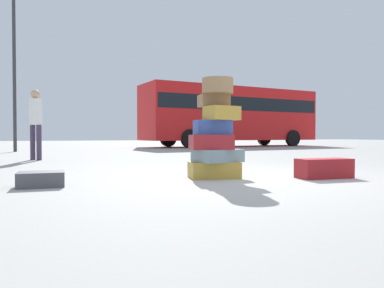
# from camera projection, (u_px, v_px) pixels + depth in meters

# --- Properties ---
(ground_plane) EXTENTS (80.00, 80.00, 0.00)m
(ground_plane) POSITION_uv_depth(u_px,v_px,m) (249.00, 179.00, 5.17)
(ground_plane) COLOR #9E9E99
(suitcase_tower) EXTENTS (0.78, 0.61, 1.41)m
(suitcase_tower) POSITION_uv_depth(u_px,v_px,m) (215.00, 136.00, 5.25)
(suitcase_tower) COLOR #B28C33
(suitcase_tower) RESTS_ON ground
(suitcase_tan_white_trunk) EXTENTS (0.57, 0.31, 0.29)m
(suitcase_tan_white_trunk) POSITION_uv_depth(u_px,v_px,m) (216.00, 156.00, 8.01)
(suitcase_tan_white_trunk) COLOR #B28C33
(suitcase_tan_white_trunk) RESTS_ON ground
(suitcase_maroon_left_side) EXTENTS (0.80, 0.39, 0.27)m
(suitcase_maroon_left_side) POSITION_uv_depth(u_px,v_px,m) (324.00, 168.00, 5.24)
(suitcase_maroon_left_side) COLOR maroon
(suitcase_maroon_left_side) RESTS_ON ground
(suitcase_charcoal_foreground_near) EXTENTS (0.54, 0.40, 0.18)m
(suitcase_charcoal_foreground_near) POSITION_uv_depth(u_px,v_px,m) (41.00, 179.00, 4.36)
(suitcase_charcoal_foreground_near) COLOR #4C4C51
(suitcase_charcoal_foreground_near) RESTS_ON ground
(person_bearded_onlooker) EXTENTS (0.30, 0.30, 1.71)m
(person_bearded_onlooker) POSITION_uv_depth(u_px,v_px,m) (36.00, 118.00, 9.02)
(person_bearded_onlooker) COLOR #3F334C
(person_bearded_onlooker) RESTS_ON ground
(parked_bus) EXTENTS (10.24, 3.56, 3.15)m
(parked_bus) POSITION_uv_depth(u_px,v_px,m) (232.00, 113.00, 20.33)
(parked_bus) COLOR red
(parked_bus) RESTS_ON ground
(lamp_post) EXTENTS (0.36, 0.36, 7.08)m
(lamp_post) POSITION_uv_depth(u_px,v_px,m) (14.00, 28.00, 13.53)
(lamp_post) COLOR #333338
(lamp_post) RESTS_ON ground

